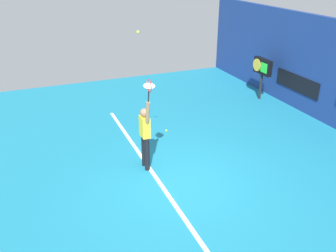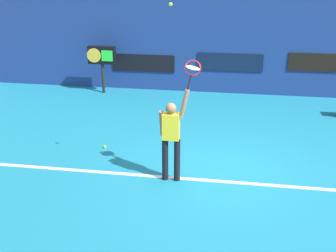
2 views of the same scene
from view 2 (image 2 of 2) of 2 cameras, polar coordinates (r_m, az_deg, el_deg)
ground_plane at (r=9.52m, az=6.92°, el=-5.87°), size 18.00×18.00×0.00m
back_wall at (r=14.76m, az=8.38°, el=10.78°), size 18.00×0.20×3.39m
sponsor_banner_center at (r=14.76m, az=8.25°, el=8.40°), size 2.20×0.03×0.60m
sponsor_banner_portside at (r=15.14m, az=-3.32°, el=8.35°), size 2.20×0.03×0.60m
sponsor_banner_starboard at (r=15.00m, az=19.90°, el=7.91°), size 2.20×0.03×0.60m
court_baseline at (r=9.06m, az=6.76°, el=-7.31°), size 10.00×0.10×0.01m
tennis_player at (r=8.65m, az=0.43°, el=-1.20°), size 0.61×0.31×1.99m
tennis_racket at (r=8.17m, az=3.27°, el=7.51°), size 0.37×0.27×0.63m
tennis_ball at (r=7.93m, az=0.35°, el=15.88°), size 0.07×0.07×0.07m
scoreboard_clock at (r=14.82m, az=-8.80°, el=9.05°), size 0.96×0.20×1.62m
spare_ball at (r=10.63m, az=-8.41°, el=-2.74°), size 0.07×0.07×0.07m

